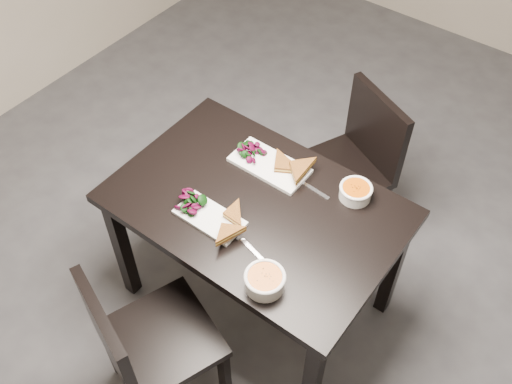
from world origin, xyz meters
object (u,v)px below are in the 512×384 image
soup_bowl_near (265,280)px  chair_far (354,160)px  soup_bowl_far (356,191)px  plate_far (270,165)px  chair_near (142,343)px  plate_near (210,218)px  table (256,218)px

soup_bowl_near → chair_far: bearing=100.0°
soup_bowl_near → soup_bowl_far: soup_bowl_near is taller
soup_bowl_near → plate_far: 0.61m
chair_near → soup_bowl_near: size_ratio=5.46×
chair_near → plate_far: 0.91m
plate_near → soup_bowl_near: size_ratio=1.84×
table → soup_bowl_far: soup_bowl_far is taller
soup_bowl_far → table: bearing=-138.2°
table → chair_far: size_ratio=1.41×
table → chair_far: chair_far is taller
table → chair_far: 0.73m
table → soup_bowl_far: bearing=41.8°
plate_far → soup_bowl_far: bearing=10.8°
plate_near → plate_far: plate_far is taller
soup_bowl_near → chair_near: bearing=-131.6°
plate_far → soup_bowl_far: 0.40m
plate_near → soup_bowl_far: soup_bowl_far is taller
chair_far → soup_bowl_near: (0.18, -1.01, 0.31)m
soup_bowl_near → soup_bowl_far: 0.58m
chair_near → soup_bowl_near: (0.33, 0.37, 0.31)m
plate_far → soup_bowl_far: soup_bowl_far is taller
chair_near → plate_far: bearing=111.6°
chair_near → soup_bowl_near: bearing=68.7°
table → plate_near: plate_near is taller
chair_far → soup_bowl_far: size_ratio=6.09×
chair_near → chair_far: bearing=104.2°
table → plate_far: 0.24m
chair_near → plate_near: size_ratio=2.96×
table → chair_far: (0.09, 0.71, -0.17)m
table → soup_bowl_near: (0.27, -0.30, 0.14)m
chair_near → chair_far: size_ratio=1.00×
soup_bowl_near → table: bearing=131.7°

